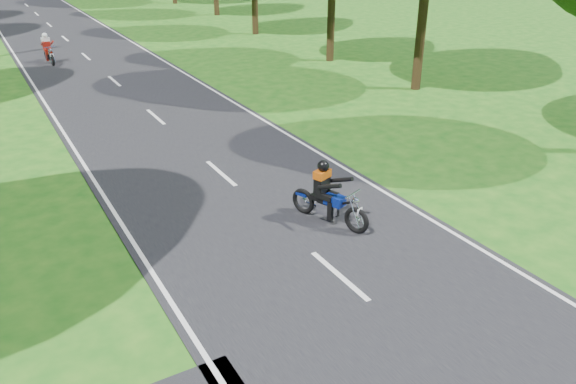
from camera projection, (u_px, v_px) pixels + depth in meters
ground at (403, 332)px, 9.96m from camera, size 160.00×160.00×0.00m
main_road at (26, 5)px, 49.00m from camera, size 7.00×140.00×0.02m
road_markings at (28, 8)px, 47.47m from camera, size 7.40×140.00×0.01m
rider_near_blue at (330, 193)px, 13.21m from camera, size 1.24×1.98×1.56m
rider_far_red at (48, 48)px, 28.50m from camera, size 0.67×1.83×1.51m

